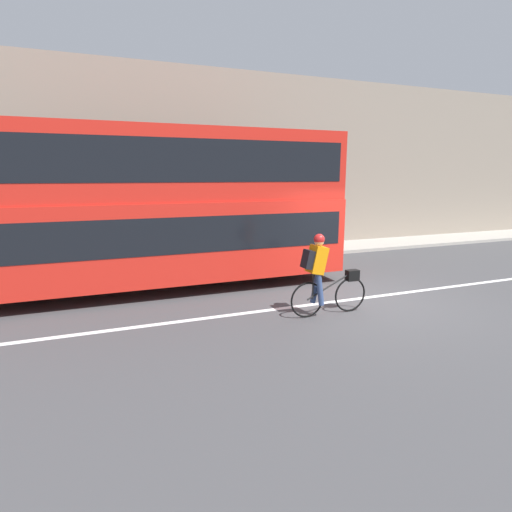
{
  "coord_description": "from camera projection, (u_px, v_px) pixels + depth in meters",
  "views": [
    {
      "loc": [
        -5.57,
        -7.16,
        2.78
      ],
      "look_at": [
        -2.46,
        1.0,
        1.01
      ],
      "focal_mm": 28.0,
      "sensor_mm": 36.0,
      "label": 1
    }
  ],
  "objects": [
    {
      "name": "ground_plane",
      "position": [
        373.0,
        300.0,
        9.05
      ],
      "size": [
        80.0,
        80.0,
        0.0
      ],
      "primitive_type": "plane",
      "color": "#424244"
    },
    {
      "name": "road_center_line",
      "position": [
        367.0,
        297.0,
        9.24
      ],
      "size": [
        50.0,
        0.14,
        0.01
      ],
      "primitive_type": "cube",
      "color": "silver",
      "rests_on": "ground_plane"
    },
    {
      "name": "sidewalk_curb",
      "position": [
        271.0,
        252.0,
        14.42
      ],
      "size": [
        60.0,
        1.97,
        0.12
      ],
      "color": "#A8A399",
      "rests_on": "ground_plane"
    },
    {
      "name": "building_facade",
      "position": [
        260.0,
        164.0,
        14.84
      ],
      "size": [
        60.0,
        0.3,
        6.39
      ],
      "color": "gray",
      "rests_on": "ground_plane"
    },
    {
      "name": "bus",
      "position": [
        156.0,
        202.0,
        9.64
      ],
      "size": [
        9.12,
        2.48,
        3.85
      ],
      "color": "black",
      "rests_on": "ground_plane"
    },
    {
      "name": "cyclist_on_bike",
      "position": [
        322.0,
        272.0,
        7.9
      ],
      "size": [
        1.72,
        0.32,
        1.67
      ],
      "color": "black",
      "rests_on": "ground_plane"
    },
    {
      "name": "street_sign_post",
      "position": [
        61.0,
        215.0,
        11.65
      ],
      "size": [
        0.36,
        0.09,
        2.76
      ],
      "color": "#59595B",
      "rests_on": "sidewalk_curb"
    }
  ]
}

